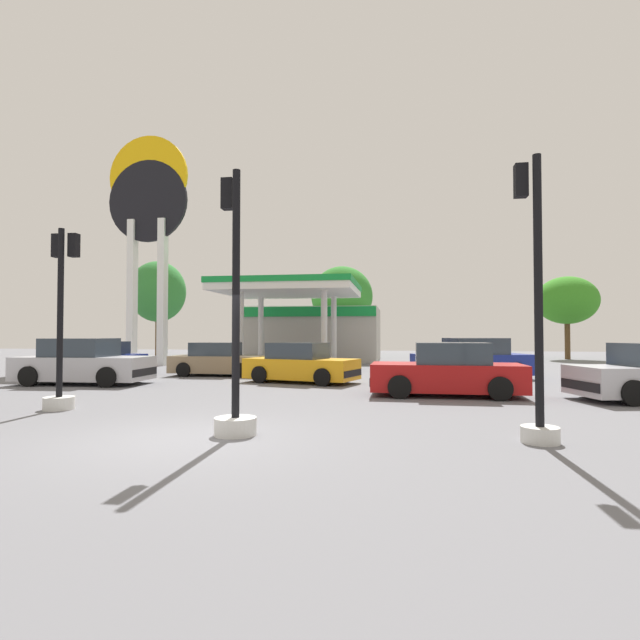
{
  "coord_description": "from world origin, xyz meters",
  "views": [
    {
      "loc": [
        3.62,
        -8.06,
        1.81
      ],
      "look_at": [
        -0.35,
        17.14,
        2.51
      ],
      "focal_mm": 27.86,
      "sensor_mm": 36.0,
      "label": 1
    }
  ],
  "objects": [
    {
      "name": "station_pole_sign",
      "position": [
        -10.46,
        18.18,
        8.47
      ],
      "size": [
        4.69,
        0.56,
        13.13
      ],
      "color": "white",
      "rests_on": "ground"
    },
    {
      "name": "car_1",
      "position": [
        0.06,
        9.97,
        0.66
      ],
      "size": [
        4.41,
        2.8,
        1.47
      ],
      "color": "black",
      "rests_on": "ground"
    },
    {
      "name": "car_4",
      "position": [
        -10.03,
        13.11,
        0.65
      ],
      "size": [
        4.23,
        2.3,
        1.44
      ],
      "color": "black",
      "rests_on": "ground"
    },
    {
      "name": "car_6",
      "position": [
        -4.02,
        12.34,
        0.65
      ],
      "size": [
        4.0,
        1.85,
        1.43
      ],
      "color": "black",
      "rests_on": "ground"
    },
    {
      "name": "car_3",
      "position": [
        5.03,
        6.78,
        0.7
      ],
      "size": [
        4.35,
        2.04,
        1.55
      ],
      "color": "black",
      "rests_on": "ground"
    },
    {
      "name": "tree_1",
      "position": [
        -0.69,
        30.25,
        4.7
      ],
      "size": [
        4.77,
        4.77,
        7.04
      ],
      "color": "brown",
      "rests_on": "ground"
    },
    {
      "name": "traffic_signal_3",
      "position": [
        -4.35,
        2.71,
        1.61
      ],
      "size": [
        0.7,
        0.71,
        4.33
      ],
      "color": "silver",
      "rests_on": "ground"
    },
    {
      "name": "gas_station",
      "position": [
        -2.18,
        24.42,
        2.08
      ],
      "size": [
        9.02,
        14.05,
        4.6
      ],
      "color": "#ADA89E",
      "rests_on": "ground"
    },
    {
      "name": "car_5",
      "position": [
        6.57,
        12.65,
        0.74
      ],
      "size": [
        4.9,
        3.14,
        1.63
      ],
      "color": "black",
      "rests_on": "ground"
    },
    {
      "name": "car_0",
      "position": [
        -7.49,
        8.15,
        0.74
      ],
      "size": [
        4.65,
        2.25,
        1.64
      ],
      "color": "black",
      "rests_on": "ground"
    },
    {
      "name": "ground_plane",
      "position": [
        0.0,
        0.0,
        0.0
      ],
      "size": [
        90.0,
        90.0,
        0.0
      ],
      "primitive_type": "plane",
      "color": "slate",
      "rests_on": "ground"
    },
    {
      "name": "tree_2",
      "position": [
        15.38,
        29.06,
        4.14
      ],
      "size": [
        4.18,
        4.18,
        5.83
      ],
      "color": "brown",
      "rests_on": "ground"
    },
    {
      "name": "tree_0",
      "position": [
        -15.66,
        29.55,
        5.21
      ],
      "size": [
        4.49,
        4.49,
        7.68
      ],
      "color": "brown",
      "rests_on": "ground"
    },
    {
      "name": "traffic_signal_0",
      "position": [
        5.9,
        0.68,
        1.74
      ],
      "size": [
        0.63,
        0.67,
        4.82
      ],
      "color": "silver",
      "rests_on": "ground"
    },
    {
      "name": "traffic_signal_1",
      "position": [
        0.73,
        0.48,
        1.33
      ],
      "size": [
        0.75,
        0.75,
        4.76
      ],
      "color": "silver",
      "rests_on": "ground"
    }
  ]
}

